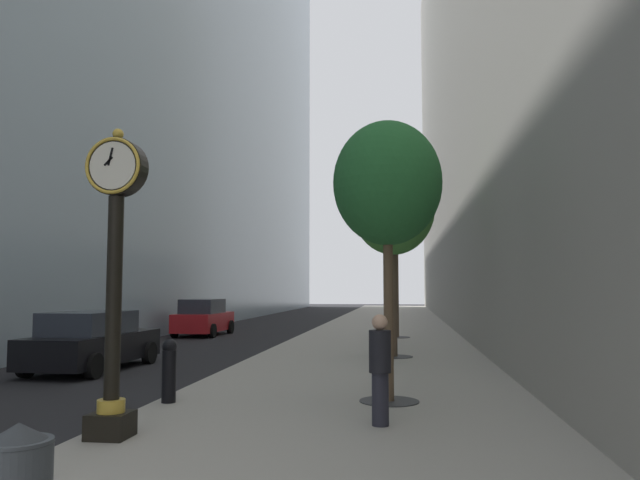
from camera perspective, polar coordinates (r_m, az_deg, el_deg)
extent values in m
plane|color=black|center=(30.39, -1.02, -8.68)|extent=(110.00, 110.00, 0.00)
cube|color=#9E998E|center=(33.04, 5.92, -8.20)|extent=(7.08, 80.00, 0.14)
cube|color=black|center=(9.42, -18.89, -15.97)|extent=(0.55, 0.55, 0.35)
cylinder|color=gold|center=(9.37, -18.84, -14.38)|extent=(0.39, 0.38, 0.18)
cylinder|color=black|center=(9.22, -18.60, -5.00)|extent=(0.22, 0.22, 2.87)
cylinder|color=black|center=(9.38, -18.32, 6.41)|extent=(0.84, 0.28, 0.84)
torus|color=gold|center=(9.25, -18.74, 6.58)|extent=(0.82, 0.05, 0.82)
cylinder|color=silver|center=(9.25, -18.73, 6.58)|extent=(0.69, 0.01, 0.69)
cylinder|color=silver|center=(9.52, -17.92, 6.25)|extent=(0.69, 0.01, 0.69)
sphere|color=gold|center=(9.49, -18.24, 9.33)|extent=(0.16, 0.16, 0.16)
cube|color=black|center=(9.28, -19.07, 6.93)|extent=(0.14, 0.01, 0.14)
cube|color=black|center=(9.28, -18.89, 7.35)|extent=(0.09, 0.01, 0.26)
cylinder|color=black|center=(11.84, -13.86, -12.19)|extent=(0.26, 0.26, 0.95)
sphere|color=black|center=(11.77, -13.81, -9.57)|extent=(0.27, 0.27, 0.27)
cylinder|color=#333335|center=(11.73, 6.45, -14.65)|extent=(1.10, 1.10, 0.02)
cylinder|color=brown|center=(11.56, 6.38, -6.63)|extent=(0.18, 0.18, 3.30)
ellipsoid|color=#23602D|center=(11.72, 6.28, 5.29)|extent=(2.06, 2.06, 2.36)
cylinder|color=#333335|center=(19.08, 6.95, -10.70)|extent=(1.10, 1.10, 0.02)
cylinder|color=#4C3D2D|center=(18.97, 6.90, -5.29)|extent=(0.18, 0.18, 3.62)
ellipsoid|color=#428438|center=(19.13, 6.82, 3.03)|extent=(2.56, 2.56, 2.95)
cylinder|color=#333335|center=(26.46, 7.17, -8.95)|extent=(1.10, 1.10, 0.02)
cylinder|color=#4C3D2D|center=(26.38, 7.12, -4.01)|extent=(0.18, 0.18, 4.58)
ellipsoid|color=#387F3D|center=(26.58, 7.06, 2.56)|extent=(2.01, 2.01, 2.31)
cone|color=#272A2E|center=(5.48, -26.22, -15.80)|extent=(0.53, 0.53, 0.16)
cylinder|color=#23232D|center=(9.70, 5.62, -14.49)|extent=(0.28, 0.28, 0.80)
cylinder|color=black|center=(9.60, 5.59, -10.26)|extent=(0.36, 0.36, 0.64)
sphere|color=tan|center=(9.57, 5.57, -7.61)|extent=(0.24, 0.24, 0.24)
cube|color=#AD191E|center=(29.64, -10.76, -7.48)|extent=(1.81, 4.12, 0.83)
cube|color=#282D38|center=(29.42, -10.87, -6.08)|extent=(1.58, 2.31, 0.68)
cylinder|color=black|center=(31.27, -11.48, -7.89)|extent=(0.23, 0.64, 0.64)
cylinder|color=black|center=(30.72, -8.34, -7.99)|extent=(0.23, 0.64, 0.64)
cylinder|color=black|center=(28.66, -13.38, -8.18)|extent=(0.23, 0.64, 0.64)
cylinder|color=black|center=(28.06, -9.97, -8.31)|extent=(0.23, 0.64, 0.64)
cube|color=black|center=(18.06, -20.34, -9.37)|extent=(1.98, 4.62, 0.77)
cube|color=#282D38|center=(17.81, -20.65, -7.25)|extent=(1.69, 2.61, 0.63)
cylinder|color=black|center=(19.88, -20.43, -9.71)|extent=(0.24, 0.65, 0.64)
cylinder|color=black|center=(19.04, -15.57, -10.07)|extent=(0.24, 0.65, 0.64)
cylinder|color=black|center=(17.27, -25.65, -10.39)|extent=(0.24, 0.65, 0.64)
cylinder|color=black|center=(16.30, -20.29, -10.93)|extent=(0.24, 0.65, 0.64)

